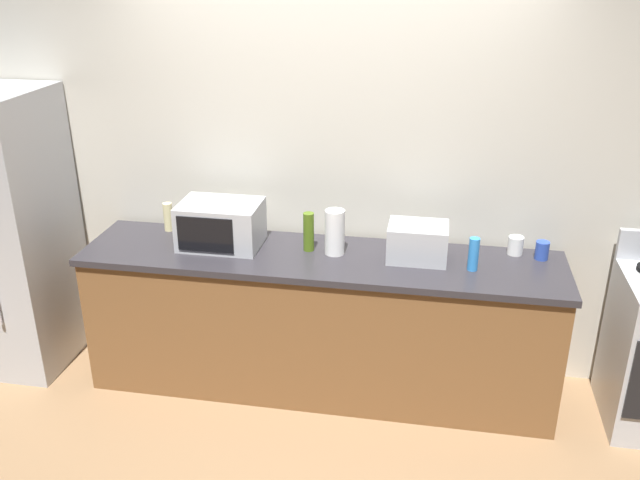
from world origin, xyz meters
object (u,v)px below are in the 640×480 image
(refrigerator, at_px, (3,232))
(bottle_hand_soap, at_px, (168,217))
(paper_towel_roll, at_px, (335,232))
(microwave, at_px, (221,224))
(mug_blue, at_px, (542,250))
(bottle_spray_cleaner, at_px, (474,254))
(toaster_oven, at_px, (418,242))
(bottle_olive_oil, at_px, (309,232))
(mug_white, at_px, (515,245))

(refrigerator, distance_m, bottle_hand_soap, 1.06)
(paper_towel_roll, bearing_deg, bottle_hand_soap, 171.43)
(microwave, bearing_deg, mug_blue, 4.12)
(bottle_spray_cleaner, height_order, bottle_hand_soap, bottle_spray_cleaner)
(microwave, distance_m, bottle_hand_soap, 0.44)
(microwave, height_order, bottle_hand_soap, microwave)
(paper_towel_roll, relative_size, bottle_spray_cleaner, 1.41)
(mug_blue, bearing_deg, bottle_spray_cleaner, -151.25)
(refrigerator, height_order, toaster_oven, refrigerator)
(refrigerator, height_order, microwave, refrigerator)
(microwave, bearing_deg, bottle_hand_soap, 157.45)
(bottle_spray_cleaner, bearing_deg, bottle_olive_oil, 173.84)
(bottle_olive_oil, distance_m, bottle_hand_soap, 0.95)
(bottle_spray_cleaner, bearing_deg, paper_towel_roll, 173.94)
(toaster_oven, height_order, mug_white, toaster_oven)
(microwave, distance_m, toaster_oven, 1.17)
(refrigerator, relative_size, bottle_hand_soap, 9.85)
(bottle_olive_oil, xyz_separation_m, bottle_hand_soap, (-0.94, 0.15, -0.03))
(toaster_oven, height_order, mug_blue, toaster_oven)
(microwave, xyz_separation_m, bottle_spray_cleaner, (1.49, -0.08, -0.04))
(toaster_oven, distance_m, mug_white, 0.59)
(toaster_oven, height_order, paper_towel_roll, paper_towel_roll)
(bottle_olive_oil, relative_size, mug_white, 2.17)
(refrigerator, xyz_separation_m, bottle_olive_oil, (1.97, 0.07, 0.12))
(toaster_oven, bearing_deg, mug_white, 16.52)
(bottle_olive_oil, bearing_deg, toaster_oven, -0.77)
(paper_towel_roll, distance_m, bottle_olive_oil, 0.16)
(paper_towel_roll, height_order, mug_blue, paper_towel_roll)
(paper_towel_roll, bearing_deg, bottle_olive_oil, 173.35)
(toaster_oven, xyz_separation_m, bottle_hand_soap, (-1.58, 0.16, -0.01))
(mug_blue, bearing_deg, bottle_hand_soap, 179.21)
(microwave, height_order, paper_towel_roll, same)
(toaster_oven, bearing_deg, bottle_hand_soap, 174.38)
(refrigerator, bearing_deg, mug_white, 4.11)
(paper_towel_roll, bearing_deg, mug_white, 9.64)
(bottle_olive_oil, relative_size, mug_blue, 2.19)
(refrigerator, xyz_separation_m, mug_blue, (3.32, 0.18, 0.05))
(bottle_olive_oil, distance_m, bottle_spray_cleaner, 0.96)
(paper_towel_roll, bearing_deg, toaster_oven, 1.19)
(microwave, height_order, bottle_olive_oil, microwave)
(toaster_oven, height_order, bottle_spray_cleaner, toaster_oven)
(bottle_spray_cleaner, bearing_deg, bottle_hand_soap, 172.48)
(bottle_hand_soap, bearing_deg, refrigerator, -168.22)
(microwave, height_order, bottle_spray_cleaner, microwave)
(mug_white, height_order, mug_blue, same)
(paper_towel_roll, bearing_deg, refrigerator, -178.65)
(bottle_spray_cleaner, bearing_deg, mug_blue, 28.75)
(refrigerator, relative_size, bottle_olive_oil, 7.64)
(toaster_oven, relative_size, bottle_spray_cleaner, 1.78)
(refrigerator, bearing_deg, paper_towel_roll, 1.35)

